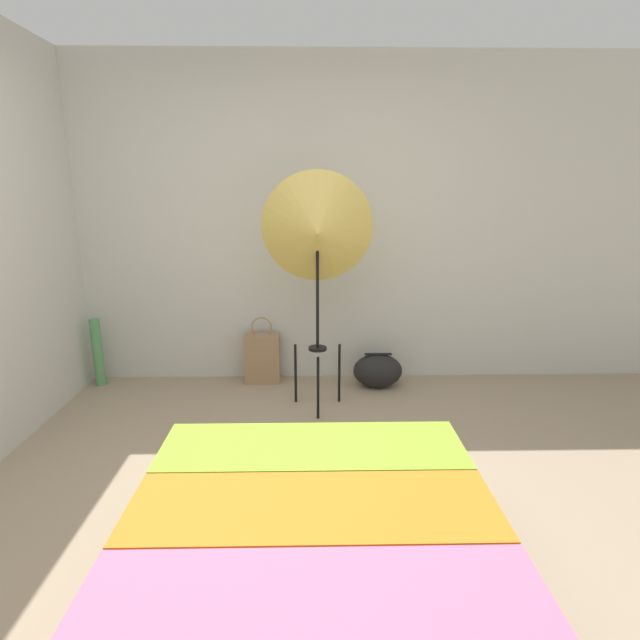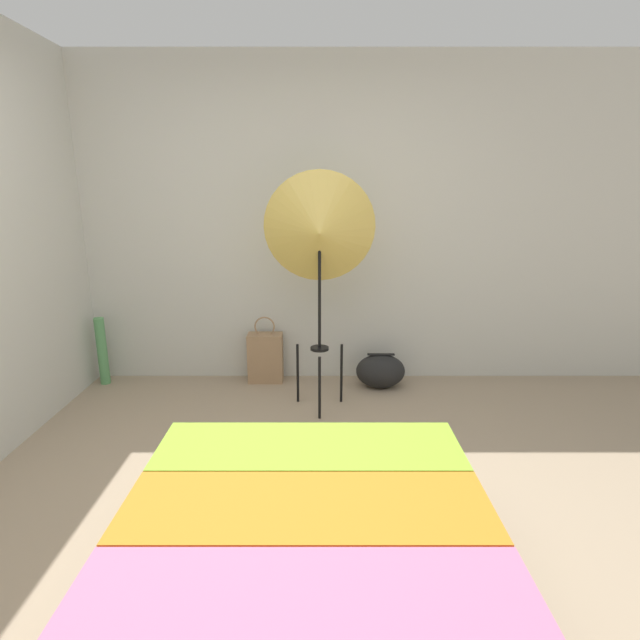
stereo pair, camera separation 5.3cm
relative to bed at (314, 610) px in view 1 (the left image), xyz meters
name	(u,v)px [view 1 (the left image)]	position (x,y,z in m)	size (l,w,h in m)	color
ground_plane	(268,542)	(-0.21, 0.62, -0.24)	(14.00, 14.00, 0.00)	gray
wall_back	(285,225)	(-0.21, 2.76, 1.06)	(8.00, 0.05, 2.60)	beige
bed	(314,610)	(0.00, 0.00, 0.00)	(1.42, 1.89, 0.48)	#4C4238
photo_umbrella	(317,232)	(0.04, 2.10, 1.06)	(0.79, 0.36, 1.71)	black
tote_bag	(262,358)	(-0.41, 2.62, -0.02)	(0.29, 0.16, 0.56)	#9E7A56
duffel_bag	(378,371)	(0.54, 2.48, -0.10)	(0.40, 0.28, 0.29)	black
paper_roll	(98,353)	(-1.75, 2.56, 0.05)	(0.08, 0.08, 0.57)	#56995B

